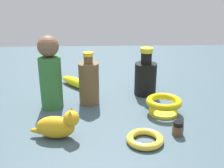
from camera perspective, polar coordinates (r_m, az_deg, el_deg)
ground at (r=1.00m, az=0.00°, el=-4.75°), size 2.00×2.00×0.00m
bangle at (r=0.80m, az=6.70°, el=-11.03°), size 0.10×0.10×0.02m
nail_polish_jar at (r=0.85m, az=13.23°, el=-8.75°), size 0.03×0.03×0.04m
cat_figurine at (r=0.82m, az=-10.82°, el=-8.21°), size 0.14×0.07×0.09m
bottle_short at (r=1.10m, az=6.81°, el=1.54°), size 0.08×0.08×0.19m
bottle_tall at (r=1.01m, az=-4.70°, el=0.36°), size 0.07×0.07×0.19m
person_figure_adult at (r=0.98m, az=-12.42°, el=2.06°), size 0.10×0.10×0.26m
banana at (r=1.19m, az=-7.16°, el=0.26°), size 0.16×0.17×0.04m
bowl at (r=0.96m, az=10.46°, el=-4.01°), size 0.12×0.12×0.05m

